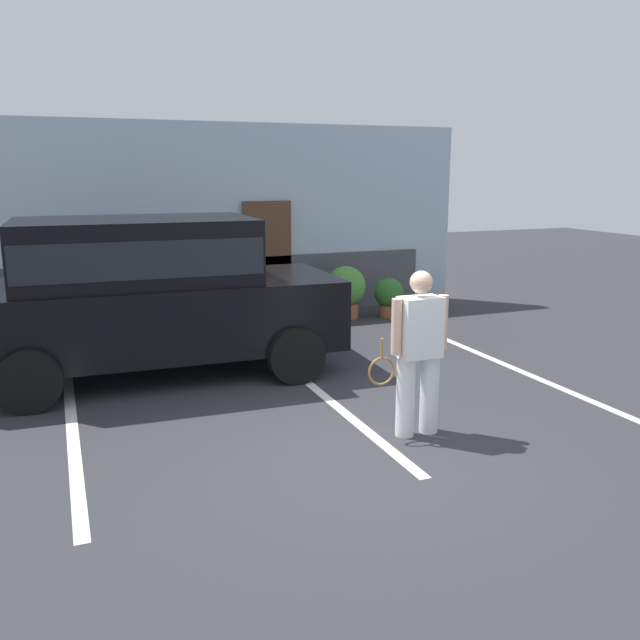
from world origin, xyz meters
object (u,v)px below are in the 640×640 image
object	(u,v)px
tennis_player_man	(418,351)
potted_plant_secondary	(389,295)
parked_suv	(150,289)
potted_plant_by_porch	(346,289)

from	to	relation	value
tennis_player_man	potted_plant_secondary	xyz separation A→B (m)	(2.35, 5.15, -0.47)
parked_suv	potted_plant_secondary	distance (m)	5.07
parked_suv	tennis_player_man	size ratio (longest dim) A/B	2.77
potted_plant_by_porch	potted_plant_secondary	bearing A→B (deg)	-10.95
parked_suv	tennis_player_man	world-z (taller)	parked_suv
parked_suv	potted_plant_by_porch	size ratio (longest dim) A/B	4.87
potted_plant_by_porch	potted_plant_secondary	size ratio (longest dim) A/B	1.33
tennis_player_man	parked_suv	bearing A→B (deg)	-54.33
tennis_player_man	potted_plant_secondary	world-z (taller)	tennis_player_man
potted_plant_secondary	tennis_player_man	bearing A→B (deg)	-114.49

